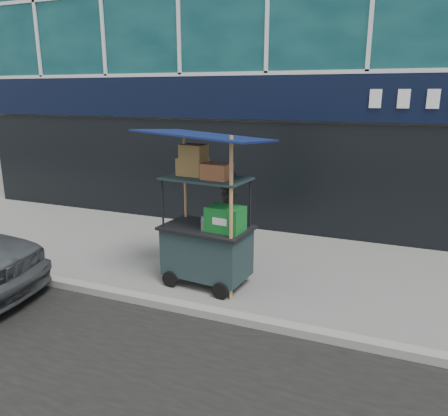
% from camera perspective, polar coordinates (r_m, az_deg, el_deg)
% --- Properties ---
extents(ground, '(80.00, 80.00, 0.00)m').
position_cam_1_polar(ground, '(6.60, -5.21, -12.38)').
color(ground, slate).
rests_on(ground, ground).
extents(curb, '(80.00, 0.18, 0.12)m').
position_cam_1_polar(curb, '(6.42, -6.05, -12.64)').
color(curb, gray).
rests_on(curb, ground).
extents(vendor_cart, '(1.97, 1.49, 2.50)m').
position_cam_1_polar(vendor_cart, '(6.91, -2.17, -3.19)').
color(vendor_cart, '#1A292C').
rests_on(vendor_cart, ground).
extents(vendor_man, '(0.63, 0.77, 1.81)m').
position_cam_1_polar(vendor_man, '(7.19, 0.83, -2.18)').
color(vendor_man, black).
rests_on(vendor_man, ground).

